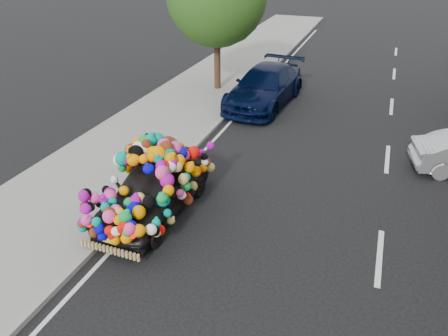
# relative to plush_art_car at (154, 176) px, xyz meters

# --- Properties ---
(ground) EXTENTS (100.00, 100.00, 0.00)m
(ground) POSITION_rel_plush_art_car_xyz_m (1.80, 0.05, -1.01)
(ground) COLOR black
(ground) RESTS_ON ground
(sidewalk) EXTENTS (4.00, 60.00, 0.12)m
(sidewalk) POSITION_rel_plush_art_car_xyz_m (-2.50, 0.05, -0.95)
(sidewalk) COLOR gray
(sidewalk) RESTS_ON ground
(kerb) EXTENTS (0.15, 60.00, 0.13)m
(kerb) POSITION_rel_plush_art_car_xyz_m (-0.55, 0.05, -0.94)
(kerb) COLOR gray
(kerb) RESTS_ON ground
(lane_markings) EXTENTS (6.00, 50.00, 0.01)m
(lane_markings) POSITION_rel_plush_art_car_xyz_m (5.40, 0.05, -1.00)
(lane_markings) COLOR silver
(lane_markings) RESTS_ON ground
(plush_art_car) EXTENTS (2.03, 4.16, 1.98)m
(plush_art_car) POSITION_rel_plush_art_car_xyz_m (0.00, 0.00, 0.00)
(plush_art_car) COLOR black
(plush_art_car) RESTS_ON ground
(navy_sedan) EXTENTS (2.53, 5.32, 1.50)m
(navy_sedan) POSITION_rel_plush_art_car_xyz_m (0.44, 8.56, -0.26)
(navy_sedan) COLOR black
(navy_sedan) RESTS_ON ground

